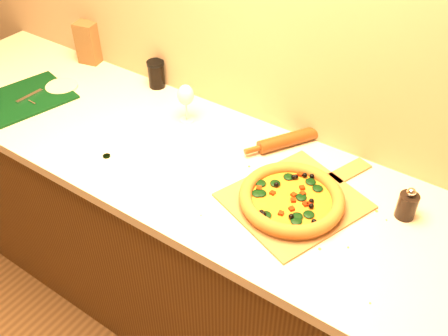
# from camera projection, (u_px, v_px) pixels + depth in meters

# --- Properties ---
(cabinet) EXTENTS (2.80, 0.65, 0.86)m
(cabinet) POSITION_uv_depth(u_px,v_px,m) (216.00, 256.00, 2.00)
(cabinet) COLOR #45270E
(cabinet) RESTS_ON ground
(countertop) EXTENTS (2.84, 0.68, 0.04)m
(countertop) POSITION_uv_depth(u_px,v_px,m) (214.00, 170.00, 1.71)
(countertop) COLOR beige
(countertop) RESTS_ON cabinet
(pizza_peel) EXTENTS (0.46, 0.56, 0.01)m
(pizza_peel) POSITION_uv_depth(u_px,v_px,m) (298.00, 199.00, 1.57)
(pizza_peel) COLOR olive
(pizza_peel) RESTS_ON countertop
(pizza) EXTENTS (0.33, 0.33, 0.05)m
(pizza) POSITION_uv_depth(u_px,v_px,m) (291.00, 199.00, 1.53)
(pizza) COLOR #AE642B
(pizza) RESTS_ON pizza_peel
(cutting_board) EXTENTS (0.36, 0.44, 0.03)m
(cutting_board) POSITION_uv_depth(u_px,v_px,m) (19.00, 100.00, 2.01)
(cutting_board) COLOR black
(cutting_board) RESTS_ON countertop
(bottle_cap) EXTENTS (0.03, 0.03, 0.01)m
(bottle_cap) POSITION_uv_depth(u_px,v_px,m) (107.00, 156.00, 1.73)
(bottle_cap) COLOR black
(bottle_cap) RESTS_ON countertop
(pepper_grinder) EXTENTS (0.06, 0.06, 0.11)m
(pepper_grinder) POSITION_uv_depth(u_px,v_px,m) (407.00, 205.00, 1.49)
(pepper_grinder) COLOR black
(pepper_grinder) RESTS_ON countertop
(rolling_pin) EXTENTS (0.20, 0.32, 0.05)m
(rolling_pin) POSITION_uv_depth(u_px,v_px,m) (290.00, 139.00, 1.77)
(rolling_pin) COLOR #532E0E
(rolling_pin) RESTS_ON countertop
(wine_glass) EXTENTS (0.06, 0.06, 0.15)m
(wine_glass) POSITION_uv_depth(u_px,v_px,m) (186.00, 96.00, 1.84)
(wine_glass) COLOR silver
(wine_glass) RESTS_ON countertop
(paper_bag) EXTENTS (0.11, 0.09, 0.18)m
(paper_bag) POSITION_uv_depth(u_px,v_px,m) (88.00, 43.00, 2.21)
(paper_bag) COLOR brown
(paper_bag) RESTS_ON countertop
(dark_jar) EXTENTS (0.07, 0.07, 0.12)m
(dark_jar) POSITION_uv_depth(u_px,v_px,m) (156.00, 74.00, 2.06)
(dark_jar) COLOR black
(dark_jar) RESTS_ON countertop
(side_plate) EXTENTS (0.16, 0.16, 0.01)m
(side_plate) POSITION_uv_depth(u_px,v_px,m) (62.00, 87.00, 2.09)
(side_plate) COLOR beige
(side_plate) RESTS_ON countertop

